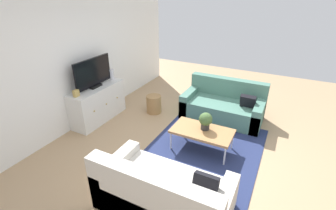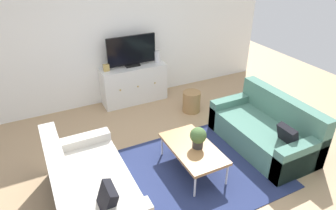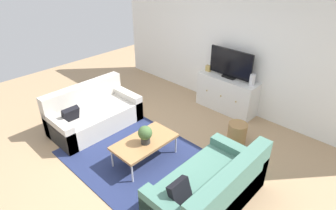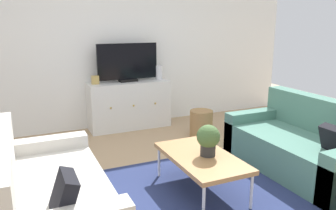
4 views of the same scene
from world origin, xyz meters
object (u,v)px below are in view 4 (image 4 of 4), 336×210
(couch_right_side, at_px, (304,147))
(tv_console, at_px, (129,105))
(potted_plant, at_px, (208,139))
(mantel_clock, at_px, (95,80))
(glass_vase, at_px, (159,72))
(wicker_basket, at_px, (201,124))
(coffee_table, at_px, (201,158))
(couch_left_side, at_px, (40,200))
(flat_screen_tv, at_px, (128,63))

(couch_right_side, xyz_separation_m, tv_console, (-1.34, 2.37, 0.11))
(couch_right_side, relative_size, potted_plant, 5.41)
(potted_plant, bearing_deg, mantel_clock, 103.29)
(tv_console, bearing_deg, glass_vase, 0.00)
(couch_right_side, bearing_deg, wicker_basket, 109.21)
(coffee_table, bearing_deg, couch_left_side, -179.48)
(potted_plant, height_order, wicker_basket, potted_plant)
(coffee_table, relative_size, glass_vase, 4.54)
(couch_right_side, bearing_deg, tv_console, 119.49)
(coffee_table, distance_m, potted_plant, 0.21)
(coffee_table, relative_size, wicker_basket, 2.59)
(potted_plant, xyz_separation_m, flat_screen_tv, (-0.04, 2.41, 0.49))
(flat_screen_tv, distance_m, glass_vase, 0.56)
(glass_vase, distance_m, mantel_clock, 1.06)
(couch_right_side, bearing_deg, couch_left_side, 180.00)
(couch_left_side, height_order, coffee_table, couch_left_side)
(couch_left_side, distance_m, mantel_clock, 2.64)
(couch_left_side, relative_size, couch_right_side, 1.00)
(couch_right_side, relative_size, mantel_clock, 12.95)
(mantel_clock, height_order, wicker_basket, mantel_clock)
(glass_vase, bearing_deg, coffee_table, -103.11)
(couch_right_side, distance_m, flat_screen_tv, 2.86)
(couch_right_side, bearing_deg, mantel_clock, 128.23)
(potted_plant, relative_size, glass_vase, 1.35)
(mantel_clock, bearing_deg, tv_console, -0.00)
(wicker_basket, bearing_deg, mantel_clock, 146.57)
(coffee_table, relative_size, mantel_clock, 8.07)
(couch_left_side, distance_m, coffee_table, 1.52)
(tv_console, bearing_deg, couch_left_side, -122.89)
(coffee_table, height_order, potted_plant, potted_plant)
(coffee_table, xyz_separation_m, mantel_clock, (-0.51, 2.36, 0.46))
(couch_right_side, distance_m, potted_plant, 1.34)
(potted_plant, relative_size, wicker_basket, 0.77)
(tv_console, relative_size, wicker_basket, 3.20)
(potted_plant, bearing_deg, glass_vase, 78.36)
(tv_console, xyz_separation_m, glass_vase, (0.53, 0.00, 0.49))
(potted_plant, height_order, mantel_clock, mantel_clock)
(flat_screen_tv, bearing_deg, couch_right_side, -60.72)
(tv_console, height_order, wicker_basket, tv_console)
(tv_console, height_order, flat_screen_tv, flat_screen_tv)
(wicker_basket, bearing_deg, coffee_table, -120.07)
(couch_right_side, bearing_deg, flat_screen_tv, 119.28)
(coffee_table, bearing_deg, wicker_basket, 59.93)
(flat_screen_tv, bearing_deg, tv_console, -90.00)
(mantel_clock, bearing_deg, couch_left_side, -113.00)
(flat_screen_tv, height_order, wicker_basket, flat_screen_tv)
(couch_left_side, distance_m, wicker_basket, 2.79)
(coffee_table, xyz_separation_m, wicker_basket, (0.85, 1.47, -0.16))
(couch_left_side, xyz_separation_m, glass_vase, (2.06, 2.37, 0.60))
(potted_plant, bearing_deg, coffee_table, 155.56)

